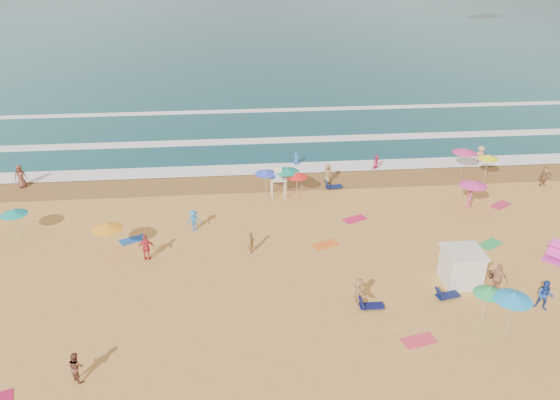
{
  "coord_description": "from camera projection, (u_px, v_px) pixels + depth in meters",
  "views": [
    {
      "loc": [
        -4.95,
        -28.15,
        18.41
      ],
      "look_at": [
        -1.85,
        6.0,
        1.5
      ],
      "focal_mm": 35.0,
      "sensor_mm": 36.0,
      "label": 1
    }
  ],
  "objects": [
    {
      "name": "beach_umbrellas",
      "position": [
        355.0,
        225.0,
        33.65
      ],
      "size": [
        54.87,
        30.75,
        0.79
      ],
      "color": "green",
      "rests_on": "ground"
    },
    {
      "name": "loungers",
      "position": [
        500.0,
        295.0,
        30.46
      ],
      "size": [
        55.06,
        27.58,
        0.34
      ],
      "color": "#0E1947",
      "rests_on": "ground"
    },
    {
      "name": "ground",
      "position": [
        318.0,
        263.0,
        33.69
      ],
      "size": [
        220.0,
        220.0,
        0.0
      ],
      "primitive_type": "plane",
      "color": "gold",
      "rests_on": "ground"
    },
    {
      "name": "bicycle",
      "position": [
        494.0,
        277.0,
        31.6
      ],
      "size": [
        0.76,
        1.63,
        0.83
      ],
      "primitive_type": "imported",
      "rotation": [
        0.0,
        0.0,
        -0.14
      ],
      "color": "black",
      "rests_on": "ground"
    },
    {
      "name": "ocean",
      "position": [
        254.0,
        34.0,
        108.72
      ],
      "size": [
        220.0,
        140.0,
        0.18
      ],
      "primitive_type": "cube",
      "color": "#0C4756",
      "rests_on": "ground"
    },
    {
      "name": "cabana",
      "position": [
        461.0,
        268.0,
        31.45
      ],
      "size": [
        2.0,
        2.0,
        2.0
      ],
      "primitive_type": "cube",
      "color": "silver",
      "rests_on": "ground"
    },
    {
      "name": "cabana_roof",
      "position": [
        464.0,
        252.0,
        30.98
      ],
      "size": [
        2.2,
        2.2,
        0.12
      ],
      "primitive_type": "cube",
      "color": "silver",
      "rests_on": "cabana"
    },
    {
      "name": "towels",
      "position": [
        379.0,
        289.0,
        31.26
      ],
      "size": [
        34.78,
        24.21,
        0.03
      ],
      "color": "#B21645",
      "rests_on": "ground"
    },
    {
      "name": "lifeguard_stand",
      "position": [
        278.0,
        184.0,
        41.7
      ],
      "size": [
        1.2,
        1.2,
        2.1
      ],
      "primitive_type": null,
      "color": "white",
      "rests_on": "ground"
    },
    {
      "name": "wet_sand",
      "position": [
        295.0,
        181.0,
        44.85
      ],
      "size": [
        220.0,
        220.0,
        0.0
      ],
      "primitive_type": "plane",
      "color": "olive",
      "rests_on": "ground"
    },
    {
      "name": "beachgoers",
      "position": [
        333.0,
        215.0,
        37.71
      ],
      "size": [
        43.82,
        25.14,
        2.15
      ],
      "color": "#B27D52",
      "rests_on": "ground"
    },
    {
      "name": "surf_foam",
      "position": [
        285.0,
        142.0,
        52.69
      ],
      "size": [
        200.0,
        18.7,
        0.05
      ],
      "color": "white",
      "rests_on": "ground"
    }
  ]
}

